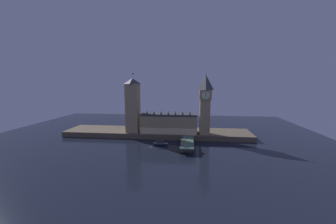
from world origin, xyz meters
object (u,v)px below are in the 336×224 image
Objects in this scene: street_lamp_mid at (193,137)px; street_lamp_near at (181,141)px; car_northbound_lead at (185,138)px; street_lamp_far at (182,133)px; victoria_tower at (133,105)px; boat_upstream at (161,144)px; car_northbound_trail at (184,142)px; clock_tower at (205,102)px; pedestrian_far_rail at (182,137)px; pedestrian_near_rail at (181,145)px.

street_lamp_near is at bearing -128.70° from street_lamp_mid.
car_northbound_lead is 7.28m from street_lamp_far.
victoria_tower is 4.15× the size of boat_upstream.
car_northbound_lead is at bearing 82.54° from street_lamp_near.
car_northbound_trail is (61.13, -37.96, -30.22)m from victoria_tower.
victoria_tower reaches higher than car_northbound_lead.
street_lamp_far reaches higher than boat_upstream.
street_lamp_far is (-24.29, -17.26, -31.04)m from clock_tower.
boat_upstream is (-24.33, 7.56, -5.11)m from car_northbound_trail.
clock_tower reaches higher than street_lamp_near.
pedestrian_far_rail is 0.28× the size of street_lamp_mid.
street_lamp_mid reaches higher than street_lamp_near.
car_northbound_trail is 2.24× the size of pedestrian_far_rail.
pedestrian_near_rail is at bearing -116.66° from clock_tower.
victoria_tower reaches higher than street_lamp_far.
pedestrian_far_rail is (-2.75, 3.30, 0.30)m from car_northbound_lead.
victoria_tower is 41.87× the size of pedestrian_near_rail.
pedestrian_far_rail is at bearing 132.04° from street_lamp_mid.
street_lamp_near is 0.99× the size of street_lamp_mid.
pedestrian_near_rail is 0.23× the size of street_lamp_far.
street_lamp_mid is (11.39, 15.60, 3.13)m from pedestrian_near_rail.
pedestrian_near_rail is (-2.75, -11.33, 0.17)m from car_northbound_trail.
pedestrian_near_rail reaches higher than car_northbound_lead.
victoria_tower reaches higher than pedestrian_far_rail.
victoria_tower is at bearing 161.87° from street_lamp_far.
car_northbound_lead is 0.69× the size of street_lamp_mid.
pedestrian_near_rail is at bearing -126.15° from street_lamp_mid.
street_lamp_mid is at bearing -25.78° from victoria_tower.
street_lamp_near is (-3.15, -10.46, 3.25)m from car_northbound_trail.
street_lamp_far is at bearing 28.34° from boat_upstream.
street_lamp_far is at bearing -144.60° from clock_tower.
clock_tower is 46.58m from street_lamp_mid.
victoria_tower is 10.71× the size of street_lamp_mid.
boat_upstream is (36.80, -30.41, -35.34)m from victoria_tower.
street_lamp_mid is at bearing 53.85° from pedestrian_near_rail.
victoria_tower reaches higher than street_lamp_near.
pedestrian_near_rail is 3.23m from street_lamp_near.
street_lamp_near reaches higher than pedestrian_near_rail.
victoria_tower is 78.05m from car_northbound_trail.
street_lamp_near reaches higher than boat_upstream.
boat_upstream is (-21.18, -11.43, -8.84)m from street_lamp_far.
car_northbound_trail is at bearing -120.25° from clock_tower.
pedestrian_far_rail is at bearing -19.84° from victoria_tower.
car_northbound_trail is 11.40m from street_lamp_near.
car_northbound_trail is 2.47× the size of pedestrian_near_rail.
street_lamp_near is 29.04m from boat_upstream.
car_northbound_trail reaches higher than car_northbound_lead.
street_lamp_mid is at bearing -111.34° from clock_tower.
victoria_tower is (-82.27, 1.72, -4.55)m from clock_tower.
street_lamp_far is at bearing 90.76° from pedestrian_near_rail.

